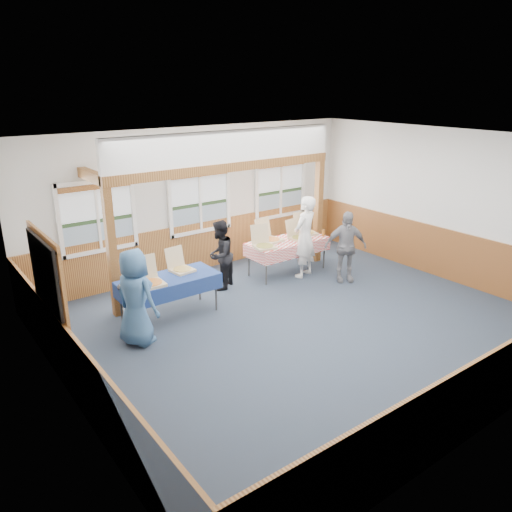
{
  "coord_description": "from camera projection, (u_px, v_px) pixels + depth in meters",
  "views": [
    {
      "loc": [
        -5.43,
        -5.95,
        4.08
      ],
      "look_at": [
        -0.28,
        1.0,
        1.05
      ],
      "focal_mm": 35.0,
      "sensor_mm": 36.0,
      "label": 1
    }
  ],
  "objects": [
    {
      "name": "wainscot_left",
      "position": [
        74.0,
        369.0,
        6.49
      ],
      "size": [
        0.05,
        6.98,
        1.1
      ],
      "primitive_type": "cube",
      "color": "brown",
      "rests_on": "floor"
    },
    {
      "name": "woman_white",
      "position": [
        305.0,
        237.0,
        10.81
      ],
      "size": [
        0.76,
        0.61,
        1.8
      ],
      "primitive_type": "imported",
      "rotation": [
        0.0,
        0.0,
        3.45
      ],
      "color": "white",
      "rests_on": "floor"
    },
    {
      "name": "pizza_box_b",
      "position": [
        181.0,
        268.0,
        9.25
      ],
      "size": [
        0.43,
        0.51,
        0.42
      ],
      "rotation": [
        0.0,
        0.0,
        0.12
      ],
      "color": "#CEB489",
      "rests_on": "table_left"
    },
    {
      "name": "wainscot_right",
      "position": [
        438.0,
        252.0,
        10.97
      ],
      "size": [
        0.05,
        6.98,
        1.1
      ],
      "primitive_type": "cube",
      "color": "brown",
      "rests_on": "floor"
    },
    {
      "name": "wall_back",
      "position": [
        199.0,
        200.0,
        11.04
      ],
      "size": [
        8.0,
        0.0,
        8.0
      ],
      "primitive_type": "plane",
      "rotation": [
        1.57,
        0.0,
        0.0
      ],
      "color": "silver",
      "rests_on": "floor"
    },
    {
      "name": "drink_glass",
      "position": [
        323.0,
        233.0,
        11.33
      ],
      "size": [
        0.07,
        0.07,
        0.15
      ],
      "primitive_type": "cylinder",
      "color": "#9B5619",
      "rests_on": "table_right"
    },
    {
      "name": "window_mid",
      "position": [
        200.0,
        197.0,
        10.98
      ],
      "size": [
        1.56,
        0.1,
        1.46
      ],
      "color": "white",
      "rests_on": "wall_back"
    },
    {
      "name": "ceiling",
      "position": [
        308.0,
        141.0,
        7.85
      ],
      "size": [
        8.0,
        8.0,
        0.0
      ],
      "primitive_type": "plane",
      "rotation": [
        3.14,
        0.0,
        0.0
      ],
      "color": "white",
      "rests_on": "wall_back"
    },
    {
      "name": "table_left",
      "position": [
        169.0,
        281.0,
        8.97
      ],
      "size": [
        1.92,
        1.16,
        0.76
      ],
      "rotation": [
        0.0,
        0.0,
        -0.2
      ],
      "color": "#363636",
      "rests_on": "floor"
    },
    {
      "name": "pizza_box_c",
      "position": [
        264.0,
        244.0,
        10.56
      ],
      "size": [
        0.51,
        0.58,
        0.45
      ],
      "rotation": [
        0.0,
        0.0,
        -0.22
      ],
      "color": "#CEB489",
      "rests_on": "table_right"
    },
    {
      "name": "pizza_box_a",
      "position": [
        150.0,
        281.0,
        8.63
      ],
      "size": [
        0.45,
        0.54,
        0.46
      ],
      "rotation": [
        0.0,
        0.0,
        -0.05
      ],
      "color": "#CEB489",
      "rests_on": "table_left"
    },
    {
      "name": "pizza_box_e",
      "position": [
        298.0,
        236.0,
        11.13
      ],
      "size": [
        0.45,
        0.52,
        0.42
      ],
      "rotation": [
        0.0,
        0.0,
        0.14
      ],
      "color": "#CEB489",
      "rests_on": "table_right"
    },
    {
      "name": "veggie_tray",
      "position": [
        129.0,
        286.0,
        8.52
      ],
      "size": [
        0.39,
        0.39,
        0.09
      ],
      "color": "black",
      "rests_on": "table_left"
    },
    {
      "name": "woman_black",
      "position": [
        220.0,
        255.0,
        10.2
      ],
      "size": [
        0.9,
        0.86,
        1.46
      ],
      "primitive_type": "imported",
      "rotation": [
        0.0,
        0.0,
        3.74
      ],
      "color": "black",
      "rests_on": "floor"
    },
    {
      "name": "wainscot_back",
      "position": [
        201.0,
        246.0,
        11.36
      ],
      "size": [
        7.98,
        0.05,
        1.1
      ],
      "primitive_type": "cube",
      "color": "brown",
      "rests_on": "floor"
    },
    {
      "name": "cross_beam",
      "position": [
        228.0,
        167.0,
        9.83
      ],
      "size": [
        5.15,
        0.18,
        0.18
      ],
      "primitive_type": "cube",
      "color": "#593313",
      "rests_on": "post_left"
    },
    {
      "name": "wainscot_front",
      "position": [
        492.0,
        387.0,
        6.1
      ],
      "size": [
        7.98,
        0.05,
        1.1
      ],
      "primitive_type": "cube",
      "color": "brown",
      "rests_on": "floor"
    },
    {
      "name": "floor",
      "position": [
        302.0,
        323.0,
        8.91
      ],
      "size": [
        8.0,
        8.0,
        0.0
      ],
      "primitive_type": "plane",
      "color": "#252C3C",
      "rests_on": "ground"
    },
    {
      "name": "wall_front",
      "position": [
        508.0,
        310.0,
        5.73
      ],
      "size": [
        8.0,
        0.0,
        8.0
      ],
      "primitive_type": "plane",
      "rotation": [
        -1.57,
        0.0,
        0.0
      ],
      "color": "silver",
      "rests_on": "floor"
    },
    {
      "name": "wall_right",
      "position": [
        445.0,
        205.0,
        10.63
      ],
      "size": [
        0.0,
        8.0,
        8.0
      ],
      "primitive_type": "plane",
      "rotation": [
        1.57,
        0.0,
        -1.57
      ],
      "color": "silver",
      "rests_on": "floor"
    },
    {
      "name": "pizza_box_d",
      "position": [
        270.0,
        238.0,
        10.99
      ],
      "size": [
        0.49,
        0.57,
        0.47
      ],
      "rotation": [
        0.0,
        0.0,
        0.12
      ],
      "color": "#CEB489",
      "rests_on": "table_right"
    },
    {
      "name": "post_right",
      "position": [
        318.0,
        212.0,
        11.66
      ],
      "size": [
        0.15,
        0.15,
        2.4
      ],
      "primitive_type": "cube",
      "color": "#593313",
      "rests_on": "floor"
    },
    {
      "name": "wall_left",
      "position": [
        62.0,
        295.0,
        6.13
      ],
      "size": [
        0.0,
        8.0,
        8.0
      ],
      "primitive_type": "plane",
      "rotation": [
        1.57,
        0.0,
        1.57
      ],
      "color": "silver",
      "rests_on": "floor"
    },
    {
      "name": "person_grey",
      "position": [
        345.0,
        247.0,
        10.59
      ],
      "size": [
        0.97,
        0.8,
        1.54
      ],
      "primitive_type": "imported",
      "rotation": [
        0.0,
        0.0,
        -0.55
      ],
      "color": "gray",
      "rests_on": "floor"
    },
    {
      "name": "table_right",
      "position": [
        288.0,
        243.0,
        11.09
      ],
      "size": [
        1.94,
        1.04,
        0.76
      ],
      "rotation": [
        0.0,
        0.0,
        0.12
      ],
      "color": "#363636",
      "rests_on": "floor"
    },
    {
      "name": "cased_opening",
      "position": [
        50.0,
        310.0,
        7.02
      ],
      "size": [
        0.06,
        1.3,
        2.1
      ],
      "primitive_type": "cube",
      "color": "#363636",
      "rests_on": "wall_left"
    },
    {
      "name": "man_blue",
      "position": [
        135.0,
        297.0,
        7.99
      ],
      "size": [
        0.78,
        0.93,
        1.62
      ],
      "primitive_type": "imported",
      "rotation": [
        0.0,
        0.0,
        1.96
      ],
      "color": "#39618E",
      "rests_on": "floor"
    },
    {
      "name": "post_left",
      "position": [
        112.0,
        253.0,
        8.85
      ],
      "size": [
        0.15,
        0.15,
        2.4
      ],
      "primitive_type": "cube",
      "color": "#593313",
      "rests_on": "floor"
    },
    {
      "name": "pizza_box_f",
      "position": [
        306.0,
        231.0,
        11.53
      ],
      "size": [
        0.52,
        0.59,
        0.45
      ],
      "rotation": [
        0.0,
        0.0,
        -0.23
      ],
      "color": "#CEB489",
      "rests_on": "table_right"
    },
    {
      "name": "window_left",
      "position": [
        97.0,
        213.0,
        9.68
      ],
      "size": [
        1.56,
        0.1,
        1.46
      ],
      "color": "white",
      "rests_on": "wall_back"
    },
    {
      "name": "window_right",
      "position": [
        281.0,
        185.0,
        12.27
      ],
      "size": [
        1.56,
        0.1,
        1.46
      ],
      "color": "white",
      "rests_on": "wall_back"
    }
  ]
}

